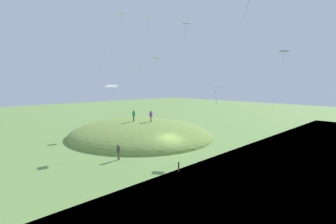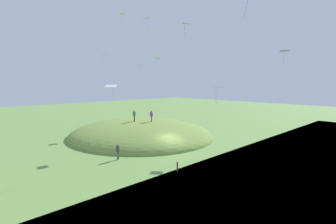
# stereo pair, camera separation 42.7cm
# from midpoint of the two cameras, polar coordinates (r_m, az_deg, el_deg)

# --- Properties ---
(ground_plane) EXTENTS (160.00, 160.00, 0.00)m
(ground_plane) POSITION_cam_midpoint_polar(r_m,az_deg,el_deg) (29.61, 1.33, -9.03)
(ground_plane) COLOR #6C9549
(grass_hill) EXTENTS (23.22, 21.36, 4.78)m
(grass_hill) POSITION_cam_midpoint_polar(r_m,az_deg,el_deg) (37.99, -6.24, -5.53)
(grass_hill) COLOR olive
(grass_hill) RESTS_ON ground_plane
(person_on_hilltop) EXTENTS (0.62, 0.62, 1.70)m
(person_on_hilltop) POSITION_cam_midpoint_polar(r_m,az_deg,el_deg) (36.56, -7.72, -0.57)
(person_on_hilltop) COLOR black
(person_on_hilltop) RESTS_ON grass_hill
(person_walking_path) EXTENTS (0.41, 0.41, 1.73)m
(person_walking_path) POSITION_cam_midpoint_polar(r_m,az_deg,el_deg) (26.21, -11.43, -8.79)
(person_walking_path) COLOR brown
(person_walking_path) RESTS_ON ground_plane
(person_near_shore) EXTENTS (0.65, 0.65, 1.68)m
(person_near_shore) POSITION_cam_midpoint_polar(r_m,az_deg,el_deg) (36.05, -3.65, -0.70)
(person_near_shore) COLOR #38342D
(person_near_shore) RESTS_ON grass_hill
(kite_0) EXTENTS (1.36, 1.37, 1.27)m
(kite_0) POSITION_cam_midpoint_polar(r_m,az_deg,el_deg) (24.77, -12.99, 5.97)
(kite_0) COLOR silver
(kite_1) EXTENTS (1.35, 1.27, 2.02)m
(kite_1) POSITION_cam_midpoint_polar(r_m,az_deg,el_deg) (29.17, 12.26, 5.62)
(kite_1) COLOR silver
(kite_3) EXTENTS (1.02, 0.77, 1.99)m
(kite_3) POSITION_cam_midpoint_polar(r_m,az_deg,el_deg) (33.68, -14.89, 12.69)
(kite_3) COLOR white
(kite_4) EXTENTS (1.27, 1.16, 1.40)m
(kite_4) POSITION_cam_midpoint_polar(r_m,az_deg,el_deg) (30.56, 26.38, 12.87)
(kite_4) COLOR white
(kite_5) EXTENTS (1.03, 0.78, 1.73)m
(kite_5) POSITION_cam_midpoint_polar(r_m,az_deg,el_deg) (37.24, -10.72, 21.84)
(kite_5) COLOR white
(kite_6) EXTENTS (1.03, 0.75, 2.01)m
(kite_6) POSITION_cam_midpoint_polar(r_m,az_deg,el_deg) (34.09, -2.30, 12.55)
(kite_6) COLOR white
(kite_7) EXTENTS (0.92, 1.18, 2.27)m
(kite_7) POSITION_cam_midpoint_polar(r_m,az_deg,el_deg) (42.90, -6.39, 11.03)
(kite_7) COLOR white
(kite_9) EXTENTS (0.82, 0.94, 1.57)m
(kite_9) POSITION_cam_midpoint_polar(r_m,az_deg,el_deg) (26.48, 4.68, 20.10)
(kite_9) COLOR white
(kite_11) EXTENTS (1.31, 1.07, 1.90)m
(kite_11) POSITION_cam_midpoint_polar(r_m,az_deg,el_deg) (35.75, -4.61, 21.35)
(kite_11) COLOR #F1DECF
(mooring_post) EXTENTS (0.14, 0.14, 0.87)m
(mooring_post) POSITION_cam_midpoint_polar(r_m,az_deg,el_deg) (22.68, 2.79, -12.88)
(mooring_post) COLOR brown
(mooring_post) RESTS_ON ground_plane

